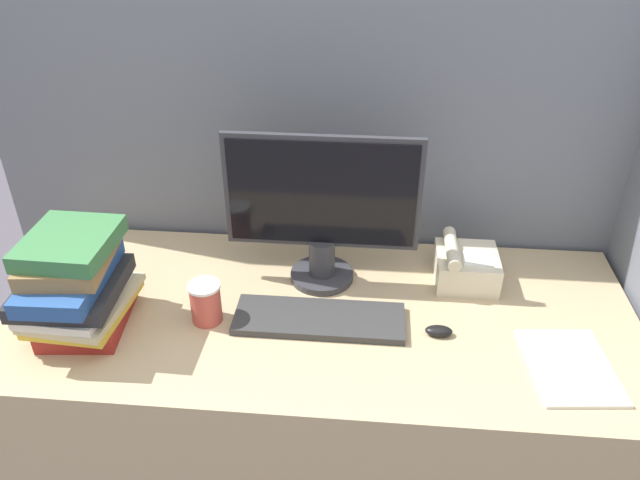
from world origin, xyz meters
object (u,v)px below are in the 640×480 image
at_px(desk_telephone, 465,266).
at_px(coffee_cup, 206,302).
at_px(monitor, 322,211).
at_px(book_stack, 75,284).
at_px(mouse, 439,331).
at_px(keyboard, 321,319).

bearing_deg(desk_telephone, coffee_cup, -160.90).
bearing_deg(coffee_cup, monitor, 37.39).
bearing_deg(book_stack, desk_telephone, 16.06).
height_order(coffee_cup, desk_telephone, desk_telephone).
relative_size(monitor, book_stack, 1.67).
distance_m(mouse, desk_telephone, 0.26).
xyz_separation_m(keyboard, book_stack, (-0.61, -0.07, 0.12)).
bearing_deg(mouse, monitor, 144.98).
bearing_deg(coffee_cup, desk_telephone, 19.10).
bearing_deg(mouse, keyboard, 175.68).
bearing_deg(monitor, mouse, -35.02).
bearing_deg(desk_telephone, book_stack, -163.94).
relative_size(mouse, coffee_cup, 0.61).
height_order(monitor, keyboard, monitor).
bearing_deg(coffee_cup, keyboard, 3.15).
xyz_separation_m(keyboard, desk_telephone, (0.39, 0.22, 0.04)).
bearing_deg(keyboard, book_stack, -173.83).
height_order(mouse, coffee_cup, coffee_cup).
relative_size(mouse, desk_telephone, 0.38).
xyz_separation_m(keyboard, mouse, (0.30, -0.02, 0.00)).
bearing_deg(desk_telephone, monitor, -176.88).
xyz_separation_m(monitor, book_stack, (-0.59, -0.26, -0.09)).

